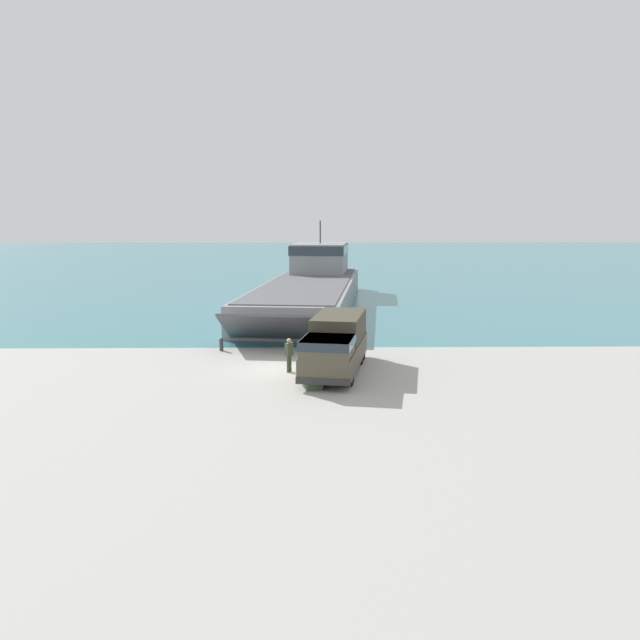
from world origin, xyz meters
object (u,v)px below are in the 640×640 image
soldier_on_ramp (289,353)px  moored_boat_a (316,267)px  military_truck (336,344)px  mooring_bollard (221,344)px  landing_craft (312,284)px  cargo_crate (313,380)px

soldier_on_ramp → moored_boat_a: (1.98, 62.55, -0.31)m
military_truck → mooring_bollard: (-6.77, 5.38, -1.07)m
landing_craft → cargo_crate: landing_craft is taller
landing_craft → military_truck: landing_craft is taller
soldier_on_ramp → mooring_bollard: (-4.32, 5.46, -0.62)m
soldier_on_ramp → cargo_crate: size_ratio=1.92×
moored_boat_a → mooring_bollard: (-6.30, -57.09, -0.31)m
landing_craft → mooring_bollard: size_ratio=46.16×
military_truck → mooring_bollard: military_truck is taller
military_truck → moored_boat_a: 62.47m
moored_boat_a → mooring_bollard: bearing=91.6°
landing_craft → soldier_on_ramp: landing_craft is taller
soldier_on_ramp → mooring_bollard: bearing=-13.6°
landing_craft → soldier_on_ramp: bearing=-86.1°
military_truck → mooring_bollard: size_ratio=10.82×
military_truck → soldier_on_ramp: size_ratio=4.73×
soldier_on_ramp → cargo_crate: soldier_on_ramp is taller
landing_craft → military_truck: size_ratio=4.27×
military_truck → moored_boat_a: size_ratio=1.47×
military_truck → moored_boat_a: (-0.47, 62.46, -0.75)m
military_truck → moored_boat_a: bearing=-169.0°
cargo_crate → mooring_bollard: bearing=122.6°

